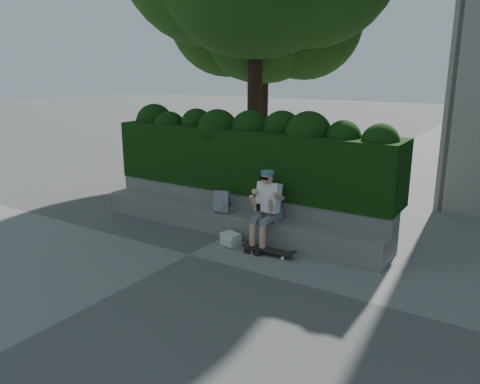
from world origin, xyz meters
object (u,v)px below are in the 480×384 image
Objects in this scene: skateboard at (269,250)px; backpack_ground at (231,239)px; person at (267,206)px; backpack_plaid at (221,201)px.

skateboard is 2.56× the size of backpack_ground.
skateboard is at bearing -53.50° from person.
backpack_plaid is (-1.03, 0.08, -0.10)m from person.
person reaches higher than skateboard.
backpack_plaid is at bearing 158.59° from skateboard.
person is at bearing -26.58° from backpack_plaid.
person is 3.34× the size of backpack_plaid.
person reaches higher than backpack_ground.
skateboard is 0.81m from backpack_ground.
backpack_plaid is 0.80m from backpack_ground.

